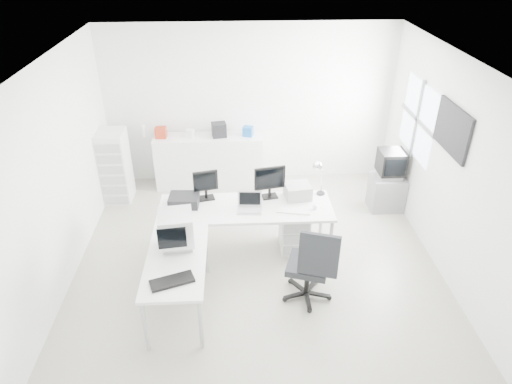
{
  "coord_description": "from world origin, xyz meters",
  "views": [
    {
      "loc": [
        -0.27,
        -5.11,
        4.12
      ],
      "look_at": [
        0.0,
        0.2,
        1.0
      ],
      "focal_mm": 32.0,
      "sensor_mm": 36.0,
      "label": 1
    }
  ],
  "objects_px": {
    "main_desk": "(246,229)",
    "side_desk": "(179,283)",
    "drawer_pedestal": "(294,230)",
    "lcd_monitor_large": "(270,183)",
    "laptop": "(249,204)",
    "laser_printer": "(298,191)",
    "tv_cabinet": "(386,192)",
    "crt_tv": "(391,164)",
    "inkjet_printer": "(184,200)",
    "crt_monitor": "(176,230)",
    "lcd_monitor_small": "(206,185)",
    "filing_cabinet": "(115,166)",
    "office_chair": "(308,262)",
    "sideboard": "(209,161)"
  },
  "relations": [
    {
      "from": "lcd_monitor_small",
      "to": "laser_printer",
      "type": "distance_m",
      "value": 1.31
    },
    {
      "from": "drawer_pedestal",
      "to": "laser_printer",
      "type": "relative_size",
      "value": 1.68
    },
    {
      "from": "lcd_monitor_small",
      "to": "crt_tv",
      "type": "xyz_separation_m",
      "value": [
        2.91,
        0.81,
        -0.16
      ]
    },
    {
      "from": "side_desk",
      "to": "tv_cabinet",
      "type": "distance_m",
      "value": 3.87
    },
    {
      "from": "drawer_pedestal",
      "to": "lcd_monitor_large",
      "type": "xyz_separation_m",
      "value": [
        -0.35,
        0.2,
        0.68
      ]
    },
    {
      "from": "side_desk",
      "to": "lcd_monitor_small",
      "type": "relative_size",
      "value": 3.21
    },
    {
      "from": "lcd_monitor_small",
      "to": "filing_cabinet",
      "type": "bearing_deg",
      "value": 127.63
    },
    {
      "from": "laser_printer",
      "to": "filing_cabinet",
      "type": "distance_m",
      "value": 3.2
    },
    {
      "from": "laptop",
      "to": "laser_printer",
      "type": "bearing_deg",
      "value": 28.84
    },
    {
      "from": "lcd_monitor_large",
      "to": "tv_cabinet",
      "type": "relative_size",
      "value": 0.79
    },
    {
      "from": "inkjet_printer",
      "to": "laptop",
      "type": "height_order",
      "value": "laptop"
    },
    {
      "from": "main_desk",
      "to": "inkjet_printer",
      "type": "relative_size",
      "value": 5.88
    },
    {
      "from": "sideboard",
      "to": "inkjet_printer",
      "type": "bearing_deg",
      "value": -97.63
    },
    {
      "from": "lcd_monitor_small",
      "to": "filing_cabinet",
      "type": "relative_size",
      "value": 0.35
    },
    {
      "from": "main_desk",
      "to": "side_desk",
      "type": "relative_size",
      "value": 1.71
    },
    {
      "from": "tv_cabinet",
      "to": "laptop",
      "type": "bearing_deg",
      "value": -153.44
    },
    {
      "from": "tv_cabinet",
      "to": "filing_cabinet",
      "type": "bearing_deg",
      "value": 173.35
    },
    {
      "from": "side_desk",
      "to": "inkjet_printer",
      "type": "relative_size",
      "value": 3.43
    },
    {
      "from": "inkjet_printer",
      "to": "crt_tv",
      "type": "distance_m",
      "value": 3.35
    },
    {
      "from": "laptop",
      "to": "laser_printer",
      "type": "relative_size",
      "value": 0.9
    },
    {
      "from": "laptop",
      "to": "crt_monitor",
      "type": "bearing_deg",
      "value": -135.92
    },
    {
      "from": "crt_tv",
      "to": "filing_cabinet",
      "type": "xyz_separation_m",
      "value": [
        -4.5,
        0.52,
        -0.19
      ]
    },
    {
      "from": "main_desk",
      "to": "drawer_pedestal",
      "type": "bearing_deg",
      "value": 4.09
    },
    {
      "from": "crt_monitor",
      "to": "sideboard",
      "type": "bearing_deg",
      "value": 77.79
    },
    {
      "from": "inkjet_printer",
      "to": "sideboard",
      "type": "height_order",
      "value": "sideboard"
    },
    {
      "from": "drawer_pedestal",
      "to": "crt_monitor",
      "type": "relative_size",
      "value": 1.27
    },
    {
      "from": "inkjet_printer",
      "to": "office_chair",
      "type": "distance_m",
      "value": 1.94
    },
    {
      "from": "lcd_monitor_small",
      "to": "filing_cabinet",
      "type": "distance_m",
      "value": 2.1
    },
    {
      "from": "inkjet_printer",
      "to": "laptop",
      "type": "relative_size",
      "value": 1.26
    },
    {
      "from": "main_desk",
      "to": "lcd_monitor_small",
      "type": "distance_m",
      "value": 0.85
    },
    {
      "from": "lcd_monitor_small",
      "to": "laser_printer",
      "type": "bearing_deg",
      "value": -13.71
    },
    {
      "from": "laptop",
      "to": "side_desk",
      "type": "bearing_deg",
      "value": -127.72
    },
    {
      "from": "laptop",
      "to": "crt_monitor",
      "type": "xyz_separation_m",
      "value": [
        -0.9,
        -0.75,
        0.13
      ]
    },
    {
      "from": "tv_cabinet",
      "to": "laser_printer",
      "type": "bearing_deg",
      "value": -152.59
    },
    {
      "from": "tv_cabinet",
      "to": "crt_tv",
      "type": "xyz_separation_m",
      "value": [
        0.0,
        0.0,
        0.52
      ]
    },
    {
      "from": "crt_monitor",
      "to": "lcd_monitor_small",
      "type": "bearing_deg",
      "value": 67.64
    },
    {
      "from": "drawer_pedestal",
      "to": "lcd_monitor_large",
      "type": "bearing_deg",
      "value": 150.26
    },
    {
      "from": "lcd_monitor_small",
      "to": "inkjet_printer",
      "type": "bearing_deg",
      "value": -165.82
    },
    {
      "from": "main_desk",
      "to": "side_desk",
      "type": "distance_m",
      "value": 1.39
    },
    {
      "from": "lcd_monitor_large",
      "to": "crt_tv",
      "type": "height_order",
      "value": "lcd_monitor_large"
    },
    {
      "from": "drawer_pedestal",
      "to": "crt_monitor",
      "type": "height_order",
      "value": "crt_monitor"
    },
    {
      "from": "crt_monitor",
      "to": "office_chair",
      "type": "relative_size",
      "value": 0.42
    },
    {
      "from": "lcd_monitor_small",
      "to": "filing_cabinet",
      "type": "height_order",
      "value": "filing_cabinet"
    },
    {
      "from": "main_desk",
      "to": "office_chair",
      "type": "height_order",
      "value": "office_chair"
    },
    {
      "from": "drawer_pedestal",
      "to": "laser_printer",
      "type": "xyz_separation_m",
      "value": [
        0.05,
        0.17,
        0.55
      ]
    },
    {
      "from": "laser_printer",
      "to": "crt_monitor",
      "type": "xyz_separation_m",
      "value": [
        -1.6,
        -1.07,
        0.13
      ]
    },
    {
      "from": "lcd_monitor_large",
      "to": "crt_tv",
      "type": "distance_m",
      "value": 2.18
    },
    {
      "from": "office_chair",
      "to": "crt_tv",
      "type": "bearing_deg",
      "value": 69.58
    },
    {
      "from": "laser_printer",
      "to": "drawer_pedestal",
      "type": "bearing_deg",
      "value": -114.15
    },
    {
      "from": "lcd_monitor_small",
      "to": "crt_tv",
      "type": "height_order",
      "value": "lcd_monitor_small"
    }
  ]
}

